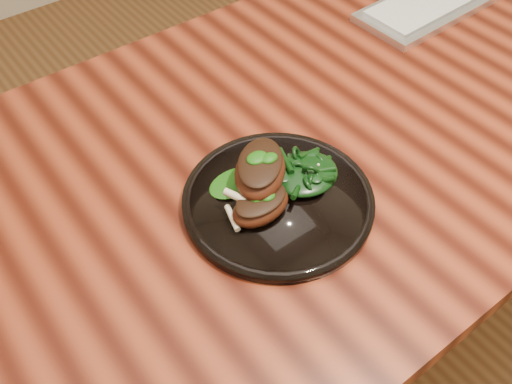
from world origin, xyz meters
TOP-DOWN VIEW (x-y plane):
  - desk at (0.00, 0.00)m, footprint 1.60×0.80m
  - plate at (-0.26, -0.10)m, footprint 0.28×0.28m
  - lamb_chop_front at (-0.30, -0.11)m, footprint 0.10×0.07m
  - lamb_chop_back at (-0.27, -0.07)m, footprint 0.13×0.13m
  - herb_smear at (-0.30, -0.04)m, footprint 0.08×0.05m
  - greens_heap at (-0.21, -0.10)m, footprint 0.10×0.10m

SIDE VIEW (x-z plane):
  - desk at x=0.00m, z-range 0.29..1.04m
  - plate at x=-0.26m, z-range 0.75..0.77m
  - herb_smear at x=-0.30m, z-range 0.77..0.77m
  - greens_heap at x=-0.21m, z-range 0.76..0.80m
  - lamb_chop_front at x=-0.30m, z-range 0.77..0.81m
  - lamb_chop_back at x=-0.27m, z-range 0.78..0.83m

